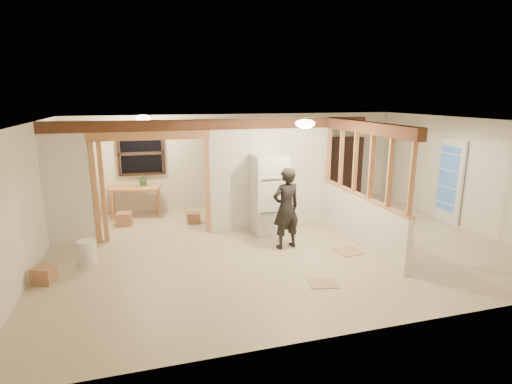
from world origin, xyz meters
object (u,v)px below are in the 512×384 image
object	(u,v)px
refrigerator	(269,194)
work_table	(136,202)
bookshelf	(346,168)
shop_vac	(86,212)
woman	(286,208)

from	to	relation	value
refrigerator	work_table	xyz separation A→B (m)	(-2.85, 2.07, -0.49)
work_table	bookshelf	bearing A→B (deg)	12.58
refrigerator	shop_vac	xyz separation A→B (m)	(-4.00, 1.71, -0.56)
work_table	bookshelf	distance (m)	5.94
woman	bookshelf	xyz separation A→B (m)	(3.03, 3.21, 0.09)
refrigerator	woman	world-z (taller)	refrigerator
woman	bookshelf	bearing A→B (deg)	-146.36
refrigerator	bookshelf	distance (m)	3.79
refrigerator	bookshelf	bearing A→B (deg)	36.14
bookshelf	woman	bearing A→B (deg)	-133.35
shop_vac	bookshelf	size ratio (longest dim) A/B	0.34
refrigerator	woman	xyz separation A→B (m)	(0.03, -0.97, -0.05)
refrigerator	work_table	world-z (taller)	refrigerator
refrigerator	shop_vac	size ratio (longest dim) A/B	2.78
woman	refrigerator	bearing A→B (deg)	-101.12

